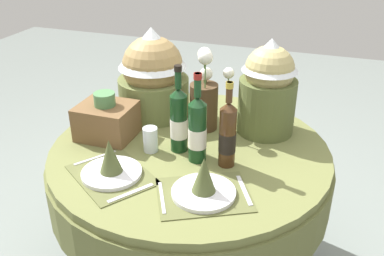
% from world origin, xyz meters
% --- Properties ---
extents(dining_table, '(1.26, 1.26, 0.74)m').
position_xyz_m(dining_table, '(0.00, 0.00, 0.59)').
color(dining_table, olive).
rests_on(dining_table, ground).
extents(place_setting_left, '(0.43, 0.41, 0.16)m').
position_xyz_m(place_setting_left, '(-0.22, -0.31, 0.79)').
color(place_setting_left, brown).
rests_on(place_setting_left, dining_table).
extents(place_setting_right, '(0.42, 0.39, 0.16)m').
position_xyz_m(place_setting_right, '(0.17, -0.32, 0.79)').
color(place_setting_right, brown).
rests_on(place_setting_right, dining_table).
extents(flower_vase, '(0.20, 0.14, 0.40)m').
position_xyz_m(flower_vase, '(0.00, 0.20, 0.89)').
color(flower_vase, '#47331E').
rests_on(flower_vase, dining_table).
extents(wine_bottle_left, '(0.08, 0.08, 0.39)m').
position_xyz_m(wine_bottle_left, '(-0.04, -0.04, 0.89)').
color(wine_bottle_left, '#143819').
rests_on(wine_bottle_left, dining_table).
extents(wine_bottle_centre, '(0.08, 0.08, 0.39)m').
position_xyz_m(wine_bottle_centre, '(0.06, -0.09, 0.89)').
color(wine_bottle_centre, '#143819').
rests_on(wine_bottle_centre, dining_table).
extents(wine_bottle_right, '(0.07, 0.07, 0.37)m').
position_xyz_m(wine_bottle_right, '(0.19, -0.09, 0.88)').
color(wine_bottle_right, '#422814').
rests_on(wine_bottle_right, dining_table).
extents(tumbler_mid, '(0.06, 0.06, 0.11)m').
position_xyz_m(tumbler_mid, '(-0.15, -0.08, 0.80)').
color(tumbler_mid, silver).
rests_on(tumbler_mid, dining_table).
extents(gift_tub_back_left, '(0.36, 0.36, 0.45)m').
position_xyz_m(gift_tub_back_left, '(-0.29, 0.28, 0.97)').
color(gift_tub_back_left, olive).
rests_on(gift_tub_back_left, dining_table).
extents(gift_tub_back_right, '(0.26, 0.26, 0.45)m').
position_xyz_m(gift_tub_back_right, '(0.29, 0.26, 0.98)').
color(gift_tub_back_right, '#566033').
rests_on(gift_tub_back_right, dining_table).
extents(woven_basket_side_left, '(0.25, 0.21, 0.22)m').
position_xyz_m(woven_basket_side_left, '(-0.39, -0.03, 0.83)').
color(woven_basket_side_left, brown).
rests_on(woven_basket_side_left, dining_table).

